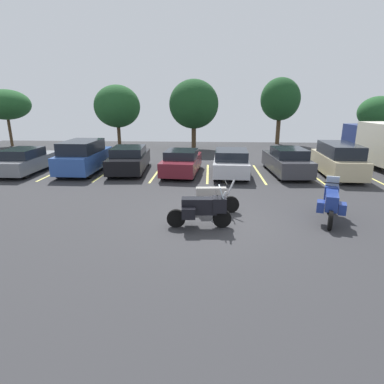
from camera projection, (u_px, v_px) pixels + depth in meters
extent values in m
cube|color=#2D2D30|center=(214.00, 223.00, 11.10)|extent=(44.00, 44.00, 0.10)
cylinder|color=black|center=(222.00, 219.00, 10.50)|extent=(0.63, 0.15, 0.62)
cylinder|color=black|center=(176.00, 218.00, 10.51)|extent=(0.63, 0.15, 0.62)
cube|color=black|center=(199.00, 206.00, 10.38)|extent=(1.17, 0.46, 0.53)
cylinder|color=#B2B2B7|center=(219.00, 207.00, 10.39)|extent=(0.50, 0.09, 1.10)
cylinder|color=black|center=(217.00, 193.00, 10.25)|extent=(0.07, 0.62, 0.04)
cube|color=black|center=(219.00, 204.00, 10.36)|extent=(0.46, 0.50, 0.48)
cube|color=#B2C1CC|center=(221.00, 192.00, 10.24)|extent=(0.18, 0.45, 0.39)
cube|color=black|center=(189.00, 207.00, 10.75)|extent=(0.45, 0.26, 0.36)
cube|color=black|center=(189.00, 214.00, 10.10)|extent=(0.45, 0.26, 0.36)
cylinder|color=black|center=(330.00, 205.00, 11.83)|extent=(0.32, 0.65, 0.65)
cylinder|color=black|center=(330.00, 220.00, 10.31)|extent=(0.32, 0.65, 0.65)
cube|color=navy|center=(331.00, 200.00, 10.94)|extent=(0.79, 1.33, 0.54)
cylinder|color=#B2B2B7|center=(331.00, 195.00, 11.60)|extent=(0.23, 0.50, 1.12)
cylinder|color=black|center=(333.00, 183.00, 11.40)|extent=(0.60, 0.23, 0.04)
cube|color=navy|center=(331.00, 193.00, 11.60)|extent=(0.59, 0.57, 0.49)
cube|color=#B2C1CC|center=(333.00, 181.00, 11.52)|extent=(0.47, 0.30, 0.39)
cube|color=navy|center=(320.00, 206.00, 10.77)|extent=(0.37, 0.49, 0.36)
cube|color=navy|center=(342.00, 209.00, 10.52)|extent=(0.37, 0.49, 0.36)
cylinder|color=black|center=(231.00, 204.00, 11.89)|extent=(0.65, 0.17, 0.64)
cylinder|color=black|center=(191.00, 205.00, 11.86)|extent=(0.65, 0.17, 0.64)
cube|color=gray|center=(211.00, 194.00, 11.75)|extent=(1.14, 0.35, 0.49)
cylinder|color=#B2B2B7|center=(228.00, 194.00, 11.77)|extent=(0.51, 0.11, 1.11)
cylinder|color=black|center=(226.00, 183.00, 11.65)|extent=(0.08, 0.62, 0.04)
cube|color=#EAE066|center=(10.00, 171.00, 19.02)|extent=(0.12, 4.95, 0.01)
cube|color=#EAE066|center=(58.00, 171.00, 18.86)|extent=(0.12, 4.95, 0.01)
cube|color=#EAE066|center=(107.00, 172.00, 18.70)|extent=(0.12, 4.95, 0.01)
cube|color=#EAE066|center=(157.00, 173.00, 18.55)|extent=(0.12, 4.95, 0.01)
cube|color=#EAE066|center=(208.00, 173.00, 18.39)|extent=(0.12, 4.95, 0.01)
cube|color=#EAE066|center=(259.00, 174.00, 18.23)|extent=(0.12, 4.95, 0.01)
cube|color=#EAE066|center=(312.00, 174.00, 18.08)|extent=(0.12, 4.95, 0.01)
cube|color=#EAE066|center=(365.00, 175.00, 17.92)|extent=(0.12, 4.95, 0.01)
cube|color=slate|center=(27.00, 163.00, 18.51)|extent=(1.84, 4.55, 0.74)
cube|color=black|center=(22.00, 153.00, 18.00)|extent=(1.69, 2.25, 0.51)
cylinder|color=black|center=(29.00, 162.00, 20.11)|extent=(0.22, 0.64, 0.64)
cylinder|color=black|center=(53.00, 162.00, 20.02)|extent=(0.22, 0.64, 0.64)
cylinder|color=black|center=(26.00, 173.00, 17.06)|extent=(0.22, 0.64, 0.64)
cube|color=#2D519E|center=(85.00, 160.00, 18.53)|extent=(2.00, 4.65, 0.97)
cube|color=black|center=(81.00, 147.00, 18.07)|extent=(1.82, 2.89, 0.68)
cylinder|color=black|center=(82.00, 161.00, 20.20)|extent=(0.23, 0.70, 0.70)
cylinder|color=black|center=(108.00, 161.00, 20.08)|extent=(0.23, 0.70, 0.70)
cylinder|color=black|center=(59.00, 172.00, 17.19)|extent=(0.23, 0.70, 0.70)
cylinder|color=black|center=(89.00, 172.00, 17.08)|extent=(0.23, 0.70, 0.70)
cube|color=black|center=(129.00, 161.00, 18.75)|extent=(2.26, 4.85, 0.81)
cube|color=black|center=(128.00, 151.00, 18.45)|extent=(1.94, 2.50, 0.45)
cylinder|color=black|center=(121.00, 161.00, 20.36)|extent=(0.27, 0.66, 0.65)
cylinder|color=black|center=(147.00, 161.00, 20.39)|extent=(0.27, 0.66, 0.65)
cylinder|color=black|center=(109.00, 172.00, 17.28)|extent=(0.27, 0.66, 0.65)
cylinder|color=black|center=(140.00, 172.00, 17.30)|extent=(0.27, 0.66, 0.65)
cube|color=maroon|center=(182.00, 164.00, 18.10)|extent=(2.17, 4.38, 0.76)
cube|color=black|center=(181.00, 154.00, 17.79)|extent=(1.85, 2.11, 0.43)
cylinder|color=black|center=(173.00, 163.00, 19.65)|extent=(0.27, 0.66, 0.64)
cylinder|color=black|center=(198.00, 164.00, 19.45)|extent=(0.27, 0.66, 0.64)
cylinder|color=black|center=(163.00, 173.00, 16.90)|extent=(0.27, 0.66, 0.64)
cylinder|color=black|center=(192.00, 174.00, 16.70)|extent=(0.27, 0.66, 0.64)
cube|color=#B7B7BC|center=(231.00, 164.00, 17.95)|extent=(2.10, 4.69, 0.75)
cube|color=black|center=(231.00, 154.00, 17.34)|extent=(1.84, 2.32, 0.50)
cylinder|color=black|center=(217.00, 163.00, 19.59)|extent=(0.25, 0.73, 0.72)
cylinder|color=black|center=(243.00, 163.00, 19.43)|extent=(0.25, 0.73, 0.72)
cylinder|color=black|center=(216.00, 174.00, 16.60)|extent=(0.25, 0.73, 0.72)
cylinder|color=black|center=(247.00, 175.00, 16.44)|extent=(0.25, 0.73, 0.72)
cube|color=#38383D|center=(286.00, 163.00, 18.08)|extent=(2.06, 4.75, 0.84)
cube|color=black|center=(289.00, 153.00, 17.54)|extent=(1.77, 2.21, 0.50)
cylinder|color=black|center=(266.00, 163.00, 19.68)|extent=(0.26, 0.62, 0.61)
cylinder|color=black|center=(291.00, 163.00, 19.69)|extent=(0.26, 0.62, 0.61)
cylinder|color=black|center=(280.00, 175.00, 16.64)|extent=(0.26, 0.62, 0.61)
cylinder|color=black|center=(309.00, 175.00, 16.65)|extent=(0.26, 0.62, 0.61)
cube|color=#C1B289|center=(337.00, 164.00, 17.66)|extent=(2.03, 4.94, 0.95)
cube|color=black|center=(340.00, 150.00, 17.30)|extent=(1.80, 3.37, 0.67)
cylinder|color=black|center=(315.00, 164.00, 19.42)|extent=(0.25, 0.63, 0.62)
cylinder|color=black|center=(340.00, 165.00, 19.26)|extent=(0.25, 0.63, 0.62)
cylinder|color=black|center=(332.00, 177.00, 16.27)|extent=(0.25, 0.63, 0.62)
cylinder|color=black|center=(362.00, 177.00, 16.11)|extent=(0.25, 0.63, 0.62)
cube|color=navy|center=(365.00, 140.00, 21.66)|extent=(2.64, 2.08, 2.16)
cylinder|color=black|center=(349.00, 155.00, 21.82)|extent=(0.39, 0.93, 0.90)
cylinder|color=black|center=(378.00, 155.00, 21.93)|extent=(0.39, 0.93, 0.90)
cylinder|color=#4C3823|center=(374.00, 138.00, 28.76)|extent=(0.31, 0.31, 1.62)
ellipsoid|color=#1E4C23|center=(378.00, 112.00, 28.14)|extent=(3.51, 3.51, 2.85)
cylinder|color=#4C3823|center=(119.00, 137.00, 28.67)|extent=(0.31, 0.31, 1.74)
ellipsoid|color=#1E4C23|center=(117.00, 106.00, 27.91)|extent=(4.03, 4.03, 3.68)
cylinder|color=#4C3823|center=(194.00, 139.00, 27.35)|extent=(0.39, 0.39, 1.75)
ellipsoid|color=#19421E|center=(194.00, 104.00, 26.53)|extent=(4.14, 4.14, 4.06)
cylinder|color=#4C3823|center=(278.00, 132.00, 30.36)|extent=(0.39, 0.39, 2.23)
ellipsoid|color=#19421E|center=(280.00, 99.00, 29.50)|extent=(3.66, 3.66, 3.92)
cylinder|color=#4C3823|center=(10.00, 133.00, 28.97)|extent=(0.25, 0.25, 2.39)
ellipsoid|color=#1E4C23|center=(6.00, 105.00, 28.26)|extent=(4.21, 4.21, 2.66)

